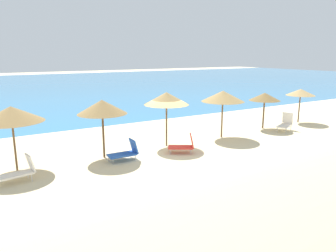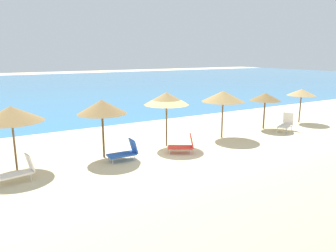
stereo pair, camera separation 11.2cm
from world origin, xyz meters
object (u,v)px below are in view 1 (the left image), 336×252
at_px(beach_umbrella_4, 223,96).
at_px(lounge_chair_4, 18,172).
at_px(beach_umbrella_2, 102,107).
at_px(beach_umbrella_3, 166,99).
at_px(beach_umbrella_5, 265,97).
at_px(beach_umbrella_6, 301,92).
at_px(lounge_chair_2, 126,152).
at_px(beach_umbrella_1, 11,114).
at_px(lounge_chair_1, 184,145).
at_px(lounge_chair_3, 286,123).

xyz_separation_m(beach_umbrella_4, lounge_chair_4, (-11.24, -1.29, -2.03)).
distance_m(beach_umbrella_2, beach_umbrella_3, 3.60).
xyz_separation_m(beach_umbrella_4, beach_umbrella_5, (3.92, 0.40, -0.35)).
height_order(beach_umbrella_6, lounge_chair_2, beach_umbrella_6).
relative_size(beach_umbrella_1, beach_umbrella_4, 0.99).
distance_m(beach_umbrella_4, lounge_chair_2, 6.98).
height_order(beach_umbrella_5, beach_umbrella_6, beach_umbrella_6).
height_order(beach_umbrella_5, lounge_chair_1, beach_umbrella_5).
distance_m(beach_umbrella_2, beach_umbrella_5, 11.25).
relative_size(beach_umbrella_4, lounge_chair_1, 1.97).
distance_m(beach_umbrella_6, lounge_chair_1, 11.57).
distance_m(beach_umbrella_6, lounge_chair_2, 14.40).
bearing_deg(lounge_chair_2, lounge_chair_3, -88.36).
bearing_deg(lounge_chair_1, lounge_chair_3, -53.36).
xyz_separation_m(beach_umbrella_1, beach_umbrella_5, (15.05, 0.14, -0.32)).
height_order(beach_umbrella_3, lounge_chair_1, beach_umbrella_3).
xyz_separation_m(beach_umbrella_6, lounge_chair_3, (-2.96, -1.27, -1.70)).
bearing_deg(lounge_chair_2, beach_umbrella_4, -80.88).
bearing_deg(beach_umbrella_2, lounge_chair_3, -3.78).
height_order(beach_umbrella_6, lounge_chair_4, beach_umbrella_6).
relative_size(beach_umbrella_1, beach_umbrella_6, 1.14).
height_order(beach_umbrella_3, lounge_chair_2, beach_umbrella_3).
distance_m(beach_umbrella_3, beach_umbrella_5, 7.67).
bearing_deg(beach_umbrella_1, lounge_chair_4, -93.88).
bearing_deg(beach_umbrella_3, lounge_chair_3, -6.59).
distance_m(beach_umbrella_1, beach_umbrella_3, 7.41).
distance_m(beach_umbrella_1, lounge_chair_1, 7.93).
xyz_separation_m(beach_umbrella_1, beach_umbrella_3, (7.40, -0.11, 0.14)).
xyz_separation_m(beach_umbrella_5, lounge_chair_2, (-10.52, -1.33, -1.73)).
bearing_deg(beach_umbrella_3, beach_umbrella_4, -2.26).
bearing_deg(beach_umbrella_4, lounge_chair_2, -171.96).
xyz_separation_m(lounge_chair_1, lounge_chair_4, (-7.58, 0.16, 0.03)).
bearing_deg(beach_umbrella_3, lounge_chair_2, -159.39).
bearing_deg(lounge_chair_4, lounge_chair_1, -100.79).
bearing_deg(beach_umbrella_6, lounge_chair_3, -156.73).
bearing_deg(beach_umbrella_5, lounge_chair_3, -58.95).
relative_size(beach_umbrella_1, lounge_chair_3, 1.85).
xyz_separation_m(beach_umbrella_1, lounge_chair_1, (7.48, -1.70, -2.03)).
bearing_deg(beach_umbrella_3, lounge_chair_4, -169.19).
bearing_deg(lounge_chair_2, beach_umbrella_1, 76.39).
relative_size(beach_umbrella_2, beach_umbrella_6, 1.15).
relative_size(beach_umbrella_3, beach_umbrella_4, 1.05).
distance_m(beach_umbrella_5, lounge_chair_1, 7.98).
bearing_deg(lounge_chair_2, beach_umbrella_2, 39.79).
distance_m(beach_umbrella_5, lounge_chair_2, 10.74).
relative_size(beach_umbrella_3, lounge_chair_2, 2.11).
height_order(beach_umbrella_5, lounge_chair_4, beach_umbrella_5).
bearing_deg(beach_umbrella_6, beach_umbrella_4, -176.60).
xyz_separation_m(beach_umbrella_3, beach_umbrella_4, (3.73, -0.15, -0.11)).
height_order(beach_umbrella_3, beach_umbrella_4, beach_umbrella_3).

